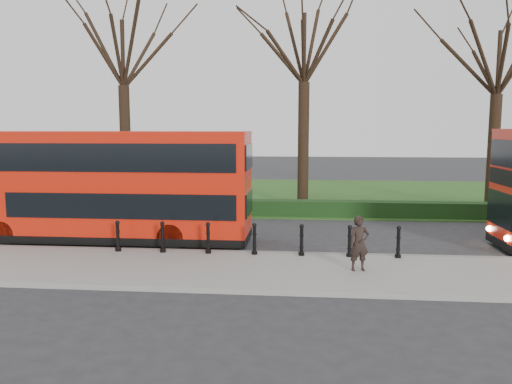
# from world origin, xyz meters

# --- Properties ---
(ground) EXTENTS (120.00, 120.00, 0.00)m
(ground) POSITION_xyz_m (0.00, 0.00, 0.00)
(ground) COLOR #28282B
(ground) RESTS_ON ground
(pavement) EXTENTS (60.00, 4.00, 0.15)m
(pavement) POSITION_xyz_m (0.00, -3.00, 0.07)
(pavement) COLOR gray
(pavement) RESTS_ON ground
(kerb) EXTENTS (60.00, 0.25, 0.16)m
(kerb) POSITION_xyz_m (0.00, -1.00, 0.07)
(kerb) COLOR slate
(kerb) RESTS_ON ground
(grass_verge) EXTENTS (60.00, 18.00, 0.06)m
(grass_verge) POSITION_xyz_m (0.00, 15.00, 0.03)
(grass_verge) COLOR #284B19
(grass_verge) RESTS_ON ground
(hedge) EXTENTS (60.00, 0.90, 0.80)m
(hedge) POSITION_xyz_m (0.00, 6.80, 0.40)
(hedge) COLOR black
(hedge) RESTS_ON ground
(yellow_line_outer) EXTENTS (60.00, 0.10, 0.01)m
(yellow_line_outer) POSITION_xyz_m (0.00, -0.70, 0.01)
(yellow_line_outer) COLOR yellow
(yellow_line_outer) RESTS_ON ground
(yellow_line_inner) EXTENTS (60.00, 0.10, 0.01)m
(yellow_line_inner) POSITION_xyz_m (0.00, -0.50, 0.01)
(yellow_line_inner) COLOR yellow
(yellow_line_inner) RESTS_ON ground
(tree_left) EXTENTS (7.77, 7.77, 12.14)m
(tree_left) POSITION_xyz_m (-8.00, 10.00, 8.83)
(tree_left) COLOR black
(tree_left) RESTS_ON ground
(tree_mid) EXTENTS (7.89, 7.89, 12.32)m
(tree_mid) POSITION_xyz_m (2.00, 10.00, 8.96)
(tree_mid) COLOR black
(tree_mid) RESTS_ON ground
(tree_right) EXTENTS (7.07, 7.07, 11.05)m
(tree_right) POSITION_xyz_m (12.00, 10.00, 8.03)
(tree_right) COLOR black
(tree_right) RESTS_ON ground
(bollard_row) EXTENTS (9.48, 0.15, 1.00)m
(bollard_row) POSITION_xyz_m (0.41, -1.35, 0.65)
(bollard_row) COLOR black
(bollard_row) RESTS_ON pavement
(bus_lead) EXTENTS (10.53, 2.42, 4.19)m
(bus_lead) POSITION_xyz_m (-5.24, 0.59, 2.11)
(bus_lead) COLOR red
(bus_lead) RESTS_ON ground
(pedestrian) EXTENTS (0.67, 0.52, 1.62)m
(pedestrian) POSITION_xyz_m (3.65, -2.95, 0.96)
(pedestrian) COLOR black
(pedestrian) RESTS_ON pavement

